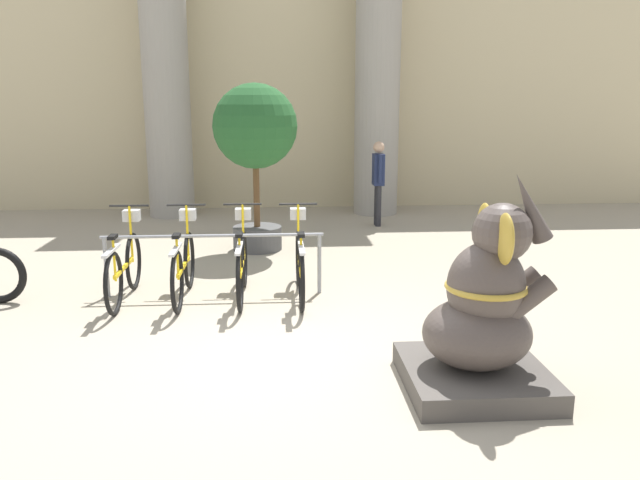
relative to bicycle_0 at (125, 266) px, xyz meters
The scene contains 12 objects.
ground_plane 2.59m from the bicycle_0, 45.46° to the right, with size 60.00×60.00×0.00m, color #9E937F.
building_facade 7.47m from the bicycle_0, 75.16° to the left, with size 20.00×0.20×6.00m.
column_left 6.19m from the bicycle_0, 93.54° to the left, with size 1.16×1.16×5.16m.
column_right 7.33m from the bicycle_0, 55.65° to the left, with size 1.16×1.16×5.16m.
bike_rack 1.07m from the bicycle_0, ahead, with size 2.70×0.05×0.77m.
bicycle_0 is the anchor object (origin of this frame).
bicycle_1 0.70m from the bicycle_0, ahead, with size 0.48×1.73×1.10m.
bicycle_2 1.40m from the bicycle_0, ahead, with size 0.48×1.73×1.10m.
bicycle_3 2.10m from the bicycle_0, ahead, with size 0.48×1.73×1.10m.
elephant_statue 4.38m from the bicycle_0, 36.75° to the right, with size 1.17×1.17×1.83m.
person_pedestrian 5.82m from the bicycle_0, 49.33° to the left, with size 0.21×0.47×1.62m.
potted_tree 3.26m from the bicycle_0, 59.22° to the left, with size 1.33×1.33×2.64m.
Camera 1 is at (0.04, -5.54, 2.35)m, focal length 35.00 mm.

